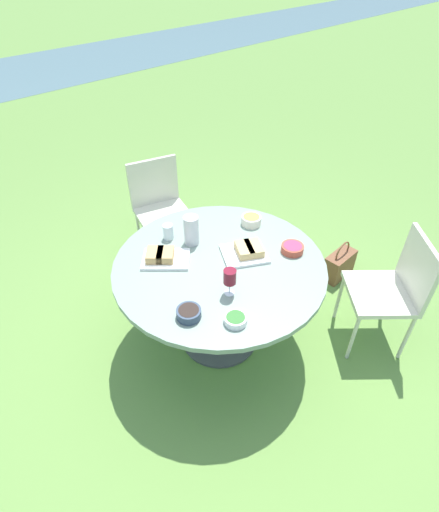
# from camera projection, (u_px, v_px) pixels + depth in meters

# --- Properties ---
(ground_plane) EXTENTS (40.00, 40.00, 0.00)m
(ground_plane) POSITION_uv_depth(u_px,v_px,m) (219.00, 337.00, 3.02)
(ground_plane) COLOR #668E42
(dining_table) EXTENTS (1.37, 1.37, 0.73)m
(dining_table) POSITION_uv_depth(u_px,v_px,m) (219.00, 275.00, 2.62)
(dining_table) COLOR #4C4C51
(dining_table) RESTS_ON ground_plane
(chair_near_left) EXTENTS (0.61, 0.61, 0.89)m
(chair_near_left) POSITION_uv_depth(u_px,v_px,m) (394.00, 285.00, 2.70)
(chair_near_left) COLOR beige
(chair_near_left) RESTS_ON ground_plane
(chair_near_right) EXTENTS (0.55, 0.53, 0.89)m
(chair_near_right) POSITION_uv_depth(u_px,v_px,m) (160.00, 203.00, 3.50)
(chair_near_right) COLOR beige
(chair_near_right) RESTS_ON ground_plane
(water_pitcher) EXTENTS (0.11, 0.10, 0.21)m
(water_pitcher) POSITION_uv_depth(u_px,v_px,m) (191.00, 230.00, 2.66)
(water_pitcher) COLOR silver
(water_pitcher) RESTS_ON dining_table
(wine_glass) EXTENTS (0.08, 0.08, 0.18)m
(wine_glass) POSITION_uv_depth(u_px,v_px,m) (230.00, 277.00, 2.26)
(wine_glass) COLOR silver
(wine_glass) RESTS_ON dining_table
(platter_bread_main) EXTENTS (0.37, 0.36, 0.07)m
(platter_bread_main) POSITION_uv_depth(u_px,v_px,m) (247.00, 251.00, 2.60)
(platter_bread_main) COLOR white
(platter_bread_main) RESTS_ON dining_table
(platter_charcuterie) EXTENTS (0.36, 0.36, 0.07)m
(platter_charcuterie) POSITION_uv_depth(u_px,v_px,m) (163.00, 257.00, 2.56)
(platter_charcuterie) COLOR white
(platter_charcuterie) RESTS_ON dining_table
(bowl_fries) EXTENTS (0.14, 0.14, 0.07)m
(bowl_fries) POSITION_uv_depth(u_px,v_px,m) (251.00, 220.00, 2.87)
(bowl_fries) COLOR beige
(bowl_fries) RESTS_ON dining_table
(bowl_salad) EXTENTS (0.13, 0.13, 0.04)m
(bowl_salad) POSITION_uv_depth(u_px,v_px,m) (236.00, 319.00, 2.16)
(bowl_salad) COLOR white
(bowl_salad) RESTS_ON dining_table
(bowl_olives) EXTENTS (0.14, 0.14, 0.05)m
(bowl_olives) POSITION_uv_depth(u_px,v_px,m) (189.00, 313.00, 2.18)
(bowl_olives) COLOR #334256
(bowl_olives) RESTS_ON dining_table
(bowl_dip_red) EXTENTS (0.15, 0.15, 0.05)m
(bowl_dip_red) POSITION_uv_depth(u_px,v_px,m) (292.00, 248.00, 2.63)
(bowl_dip_red) COLOR #B74733
(bowl_dip_red) RESTS_ON dining_table
(cup_water_near) EXTENTS (0.07, 0.07, 0.11)m
(cup_water_near) POSITION_uv_depth(u_px,v_px,m) (168.00, 232.00, 2.73)
(cup_water_near) COLOR silver
(cup_water_near) RESTS_ON dining_table
(handbag) EXTENTS (0.30, 0.14, 0.37)m
(handbag) POSITION_uv_depth(u_px,v_px,m) (339.00, 265.00, 3.47)
(handbag) COLOR brown
(handbag) RESTS_ON ground_plane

